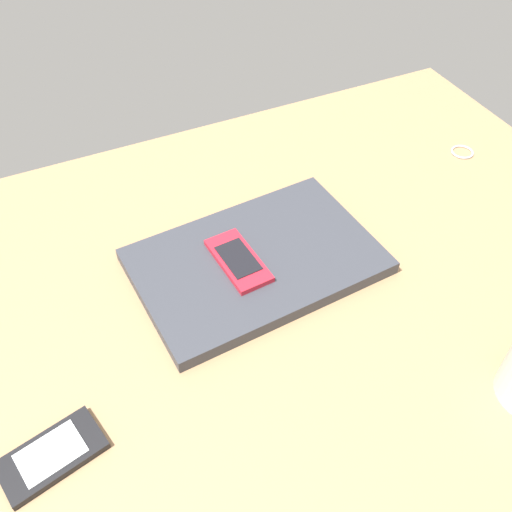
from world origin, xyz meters
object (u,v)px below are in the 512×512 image
Objects in this scene: laptop_closed at (256,261)px; cell_phone_on_laptop at (238,260)px; cell_phone_on_desk at (52,455)px; key_ring at (462,152)px.

laptop_closed is 2.98cm from cell_phone_on_laptop.
cell_phone_on_laptop is at bearing 28.99° from cell_phone_on_desk.
cell_phone_on_laptop is at bearing -168.93° from key_ring.
laptop_closed is 2.78× the size of cell_phone_on_desk.
cell_phone_on_desk is at bearing -157.30° from laptop_closed.
cell_phone_on_laptop is 46.29cm from key_ring.
laptop_closed reaches higher than key_ring.
laptop_closed is at bearing 26.93° from cell_phone_on_desk.
cell_phone_on_desk is (-28.27, -15.67, -1.88)cm from cell_phone_on_laptop.
key_ring is at bearing 18.43° from cell_phone_on_desk.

